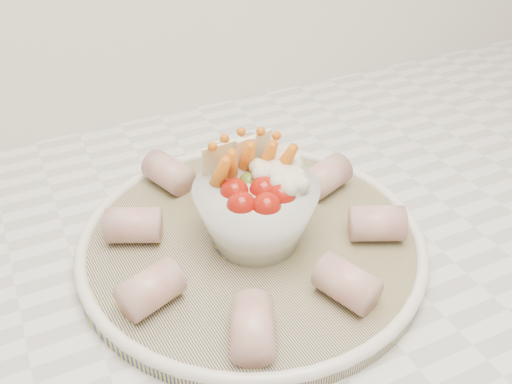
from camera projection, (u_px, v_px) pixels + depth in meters
name	position (u px, v px, depth m)	size (l,w,h in m)	color
serving_platter	(252.00, 241.00, 0.57)	(0.37, 0.37, 0.02)	navy
veggie_bowl	(258.00, 205.00, 0.55)	(0.12, 0.12, 0.10)	silver
cured_meat_rolls	(251.00, 224.00, 0.56)	(0.29, 0.30, 0.04)	#A9534D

